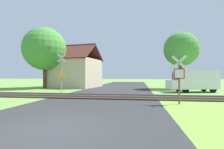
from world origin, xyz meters
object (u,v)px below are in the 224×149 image
(house, at_px, (76,72))
(tree_left, at_px, (45,49))
(mail_truck, at_px, (193,80))
(crossing_sign_far, at_px, (62,72))
(tree_right, at_px, (181,49))
(stop_sign_near, at_px, (179,76))

(house, bearing_deg, tree_left, -132.01)
(house, distance_m, mail_truck, 15.87)
(crossing_sign_far, bearing_deg, mail_truck, 6.69)
(tree_left, distance_m, tree_right, 18.09)
(tree_right, bearing_deg, crossing_sign_far, -149.53)
(stop_sign_near, height_order, mail_truck, stop_sign_near)
(house, distance_m, tree_left, 5.35)
(tree_right, relative_size, mail_truck, 1.41)
(crossing_sign_far, bearing_deg, tree_right, 23.70)
(tree_right, bearing_deg, mail_truck, -87.46)
(stop_sign_near, distance_m, tree_right, 13.50)
(tree_left, relative_size, mail_truck, 1.58)
(house, relative_size, tree_left, 0.89)
(house, distance_m, tree_right, 14.96)
(crossing_sign_far, bearing_deg, house, 94.95)
(tree_left, bearing_deg, tree_right, 5.07)
(tree_right, height_order, mail_truck, tree_right)
(crossing_sign_far, distance_m, house, 8.88)
(stop_sign_near, bearing_deg, house, -37.53)
(tree_right, distance_m, mail_truck, 5.88)
(crossing_sign_far, distance_m, mail_truck, 13.42)
(tree_left, height_order, mail_truck, tree_left)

